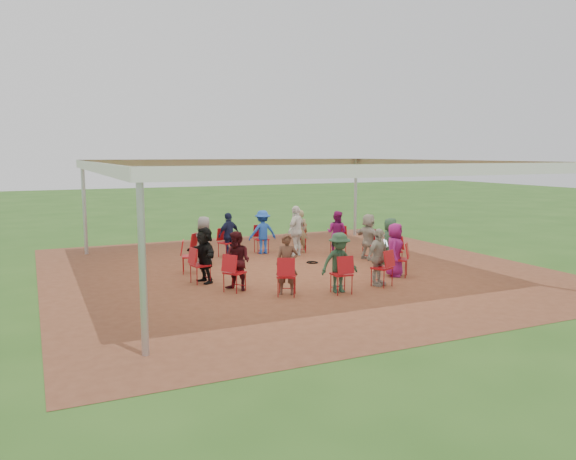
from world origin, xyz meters
name	(u,v)px	position (x,y,z in m)	size (l,w,h in m)	color
ground	(295,270)	(0.00, 0.00, 0.00)	(80.00, 80.00, 0.00)	#2C571B
dirt_patch	(295,270)	(0.00, 0.00, 0.01)	(13.00, 13.00, 0.00)	brown
tent	(295,184)	(0.00, 0.00, 2.37)	(10.33, 10.33, 3.00)	#B2B2B7
chair_0	(394,251)	(2.74, -0.79, 0.45)	(0.42, 0.44, 0.90)	#AB0E15
chair_1	(371,245)	(2.81, 0.47, 0.45)	(0.42, 0.44, 0.90)	#AB0E15
chair_2	(338,240)	(2.32, 1.65, 0.45)	(0.42, 0.44, 0.90)	#AB0E15
chair_3	(300,238)	(1.38, 2.49, 0.45)	(0.42, 0.44, 0.90)	#AB0E15
chair_4	(261,239)	(0.16, 2.84, 0.45)	(0.42, 0.44, 0.90)	#AB0E15
chair_5	(227,243)	(-1.09, 2.63, 0.45)	(0.42, 0.44, 0.90)	#AB0E15
chair_6	(201,249)	(-2.12, 1.90, 0.45)	(0.42, 0.44, 0.90)	#AB0E15
chair_7	(190,257)	(-2.74, 0.79, 0.45)	(0.42, 0.44, 0.90)	#AB0E15
chair_8	(200,265)	(-2.81, -0.47, 0.45)	(0.42, 0.44, 0.90)	#AB0E15
chair_9	(235,273)	(-2.32, -1.65, 0.45)	(0.42, 0.44, 0.90)	#AB0E15
chair_10	(287,276)	(-1.38, -2.49, 0.45)	(0.42, 0.44, 0.90)	#AB0E15
chair_11	(341,274)	(-0.16, -2.84, 0.45)	(0.42, 0.44, 0.90)	#AB0E15
chair_12	(382,268)	(1.09, -2.63, 0.45)	(0.42, 0.44, 0.90)	#AB0E15
chair_13	(399,260)	(2.12, -1.90, 0.45)	(0.42, 0.44, 0.90)	#AB0E15
person_seated_0	(390,242)	(2.62, -0.76, 0.70)	(0.68, 0.38, 1.39)	#264731
person_seated_1	(369,237)	(2.69, 0.45, 0.70)	(1.29, 0.48, 1.39)	#AAA496
person_seated_2	(337,233)	(2.23, 1.58, 0.70)	(0.68, 0.39, 1.39)	#831665
person_seated_3	(300,231)	(1.32, 2.39, 0.70)	(0.51, 0.33, 1.39)	#8C7E56
person_seated_4	(263,232)	(0.16, 2.72, 0.70)	(0.90, 0.45, 1.39)	#1C48AF
person_seated_5	(229,235)	(-1.04, 2.52, 0.70)	(0.82, 0.42, 1.39)	#171C3F
person_seated_6	(204,240)	(-2.03, 1.82, 0.70)	(0.68, 0.38, 1.39)	slate
person_seated_7	(205,255)	(-2.69, -0.45, 0.70)	(1.29, 0.48, 1.39)	black
person_seated_8	(237,261)	(-2.23, -1.58, 0.70)	(0.68, 0.39, 1.39)	#380D12
person_seated_9	(287,264)	(-1.32, -2.39, 0.70)	(0.51, 0.33, 1.39)	#513225
person_seated_10	(339,263)	(-0.16, -2.72, 0.70)	(0.90, 0.45, 1.39)	#264731
person_seated_11	(378,257)	(1.04, -2.52, 0.70)	(0.82, 0.42, 1.39)	#AAA496
person_seated_12	(395,250)	(2.03, -1.82, 0.70)	(0.68, 0.38, 1.39)	#831665
standing_person	(296,231)	(0.97, 1.91, 0.80)	(0.93, 0.47, 1.58)	silver
cable_coil	(313,262)	(0.90, 0.65, 0.02)	(0.37, 0.37, 0.03)	black
laptop	(384,244)	(2.46, -0.71, 0.65)	(0.31, 0.35, 0.20)	#B7B7BC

